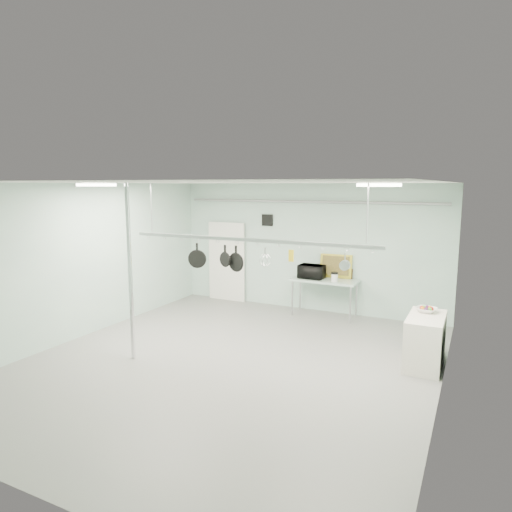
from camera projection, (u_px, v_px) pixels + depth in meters
The scene contains 25 objects.
floor at pixel (230, 362), 8.21m from camera, with size 8.00×8.00×0.00m, color gray.
ceiling at pixel (228, 183), 7.71m from camera, with size 7.00×8.00×0.02m, color silver.
back_wall at pixel (307, 247), 11.50m from camera, with size 7.00×0.02×3.20m, color silver.
right_wall at pixel (444, 297), 6.44m from camera, with size 0.02×8.00×3.20m, color silver.
door at pixel (227, 262), 12.54m from camera, with size 1.10×0.10×2.20m, color silver.
wall_vent at pixel (267, 220), 11.86m from camera, with size 0.30×0.04×0.30m, color black.
conduit_pipe at pixel (307, 202), 11.24m from camera, with size 0.07×0.07×6.60m, color gray.
chrome_pole at pixel (130, 273), 8.17m from camera, with size 0.08×0.08×3.20m, color silver.
prep_table at pixel (325, 282), 11.01m from camera, with size 1.60×0.70×0.91m.
side_cabinet at pixel (425, 341), 8.01m from camera, with size 0.60×1.20×0.90m, color silver.
pot_rack at pixel (247, 238), 8.04m from camera, with size 4.80×0.06×1.00m.
light_panel_left at pixel (96, 185), 7.97m from camera, with size 0.65×0.30×0.05m, color white.
light_panel_right at pixel (379, 185), 7.20m from camera, with size 0.65×0.30×0.05m, color white.
microwave at pixel (312, 272), 11.08m from camera, with size 0.60×0.41×0.33m, color black.
coffee_canister at pixel (335, 278), 10.70m from camera, with size 0.15×0.15×0.19m, color silver.
painting_large at pixel (336, 266), 11.14m from camera, with size 0.78×0.05×0.58m, color gold.
painting_small at pixel (346, 274), 11.05m from camera, with size 0.30×0.04×0.25m, color #352712.
fruit_bowl at pixel (426, 310), 8.17m from camera, with size 0.35×0.35×0.09m, color white.
skillet_left at pixel (197, 255), 8.56m from camera, with size 0.34×0.06×0.46m, color black, non-canonical shape.
skillet_mid at pixel (225, 255), 8.29m from camera, with size 0.28×0.06×0.38m, color black, non-canonical shape.
skillet_right at pixel (236, 259), 8.20m from camera, with size 0.35×0.06×0.48m, color black, non-canonical shape.
whisk at pixel (265, 258), 7.94m from camera, with size 0.21×0.21×0.37m, color #AFAEB3, non-canonical shape.
grater at pixel (291, 256), 7.71m from camera, with size 0.09×0.02×0.22m, color gold, non-canonical shape.
saucepan at pixel (345, 262), 7.31m from camera, with size 0.17×0.10×0.30m, color silver, non-canonical shape.
fruit_cluster at pixel (427, 308), 8.16m from camera, with size 0.24×0.24×0.09m, color maroon, non-canonical shape.
Camera 1 is at (3.87, -6.80, 3.17)m, focal length 32.00 mm.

